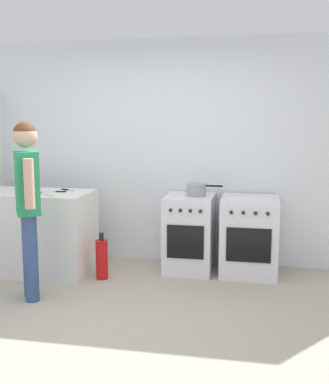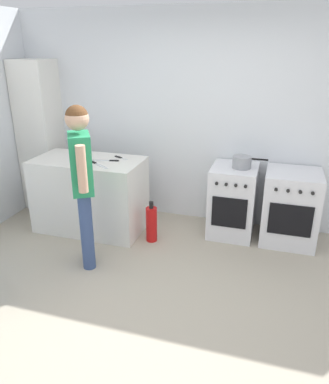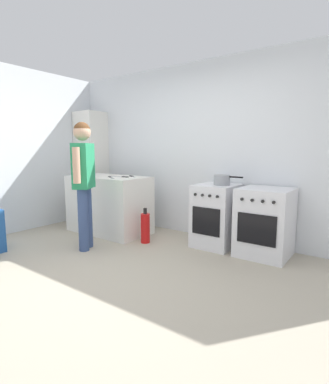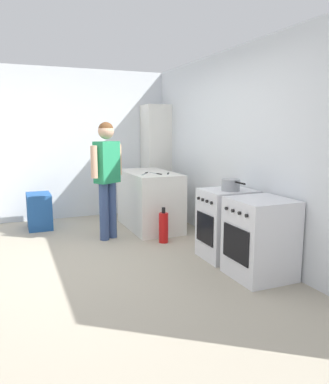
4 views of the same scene
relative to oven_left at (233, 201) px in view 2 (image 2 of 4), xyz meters
The scene contains 12 objects.
ground_plane 1.67m from the oven_left, 102.51° to the right, with size 8.00×8.00×0.00m, color #ADA38E.
back_wall 1.01m from the oven_left, 133.25° to the left, with size 6.00×0.10×2.60m, color silver.
counter_unit 1.74m from the oven_left, 167.47° to the right, with size 1.30×0.70×0.90m, color silver.
oven_left is the anchor object (origin of this frame).
oven_right 0.66m from the oven_left, ahead, with size 0.61×0.62×0.85m.
pot 0.50m from the oven_left, ahead, with size 0.40×0.22×0.14m.
knife_paring 1.45m from the oven_left, behind, with size 0.20×0.12×0.01m.
knife_bread 1.65m from the oven_left, 160.36° to the right, with size 0.31×0.22×0.01m.
knife_carving 1.58m from the oven_left, 166.11° to the right, with size 0.33×0.10×0.01m.
person 1.86m from the oven_left, 139.71° to the right, with size 0.35×0.50×1.67m.
fire_extinguisher 1.01m from the oven_left, 151.22° to the right, with size 0.13×0.13×0.50m.
larder_cabinet 2.71m from the oven_left, behind, with size 0.48×0.44×2.00m, color silver.
Camera 2 is at (0.77, -2.61, 2.18)m, focal length 35.00 mm.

